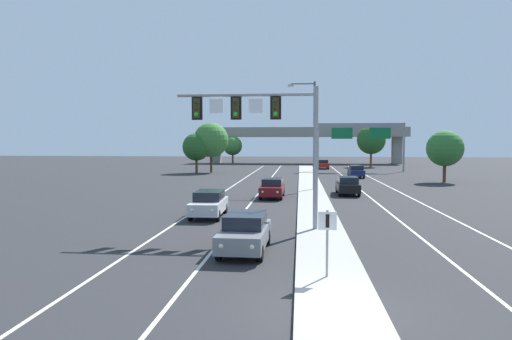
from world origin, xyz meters
The scene contains 22 objects.
ground_plane centered at (0.00, 0.00, 0.00)m, with size 260.00×260.00×0.00m, color #28282B.
median_island centered at (0.00, 18.00, 0.07)m, with size 2.40×110.00×0.15m, color #9E9B93.
lane_stripe_oncoming_center centered at (-4.70, 25.00, 0.00)m, with size 0.14×100.00×0.01m, color silver.
lane_stripe_receding_center centered at (4.70, 25.00, 0.00)m, with size 0.14×100.00×0.01m, color silver.
edge_stripe_left centered at (-8.00, 25.00, 0.00)m, with size 0.14×100.00×0.01m, color silver.
edge_stripe_right centered at (8.00, 25.00, 0.00)m, with size 0.14×100.00×0.01m, color silver.
overhead_signal_mast centered at (-2.80, 10.97, 5.49)m, with size 7.21×0.44×7.20m.
median_sign_post centered at (-0.17, 2.71, 1.59)m, with size 0.60×0.10×2.20m.
street_lamp_median centered at (0.02, 30.56, 5.79)m, with size 2.58×0.28×10.00m.
car_oncoming_grey centered at (-3.33, 6.51, 0.82)m, with size 1.90×4.50×1.58m.
car_oncoming_silver centered at (-6.59, 15.04, 0.82)m, with size 1.90×4.50×1.58m.
car_oncoming_darkred centered at (-3.30, 24.83, 0.82)m, with size 1.89×4.50×1.58m.
car_receding_black centered at (3.06, 27.64, 0.82)m, with size 1.86×4.49×1.58m.
car_receding_navy centered at (6.12, 47.00, 0.82)m, with size 1.86×4.48×1.58m.
car_receding_red centered at (2.84, 65.70, 0.82)m, with size 1.86×4.49×1.58m.
highway_sign_gantry centered at (8.20, 58.96, 6.16)m, with size 13.28×0.42×7.50m.
overpass_bridge centered at (0.00, 85.68, 5.78)m, with size 42.40×6.40×7.65m.
tree_far_left_b centered at (-14.24, 54.52, 4.87)m, with size 5.15×5.15×7.45m.
tree_far_left_c centered at (-15.08, 81.90, 3.76)m, with size 3.99×3.99×5.77m.
tree_far_right_c centered at (11.89, 72.72, 4.92)m, with size 5.20×5.20×7.53m.
tree_far_right_b centered at (15.20, 40.90, 3.83)m, with size 4.06×4.06×5.87m.
tree_far_left_a centered at (-16.20, 53.37, 3.83)m, with size 4.06×4.06×5.88m.
Camera 1 is at (-1.07, -12.10, 4.57)m, focal length 31.89 mm.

